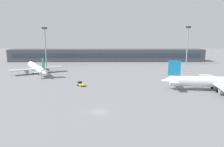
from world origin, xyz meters
TOP-DOWN VIEW (x-y plane):
  - ground_plane at (0.00, 40.00)m, footprint 400.00×400.00m
  - terminal_building at (0.00, 105.80)m, footprint 143.87×12.13m
  - airplane_near at (44.01, 21.20)m, footprint 44.56×31.25m
  - airplane_mid at (-36.02, 57.15)m, footprint 24.92×34.19m
  - baggage_tug_yellow at (-8.86, 28.97)m, footprint 3.72×3.47m
  - floodlight_tower_west at (-37.54, 79.85)m, footprint 3.20×0.80m
  - floodlight_tower_east at (54.40, 88.89)m, footprint 3.20×0.80m

SIDE VIEW (x-z plane):
  - ground_plane at x=0.00m, z-range 0.00..0.00m
  - baggage_tug_yellow at x=-8.86m, z-range -0.08..1.67m
  - airplane_mid at x=-36.02m, z-range -1.84..7.60m
  - airplane_near at x=44.01m, z-range -2.15..8.87m
  - terminal_building at x=0.00m, z-range 0.00..9.00m
  - floodlight_tower_west at x=-37.54m, z-range 2.00..26.49m
  - floodlight_tower_east at x=54.40m, z-range 2.01..27.35m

